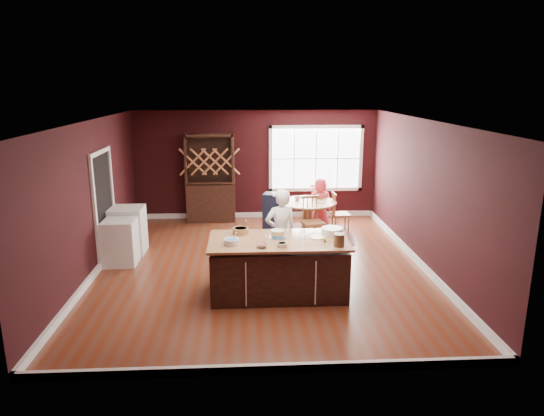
{
  "coord_description": "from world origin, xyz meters",
  "views": [
    {
      "loc": [
        -0.28,
        -8.52,
        3.32
      ],
      "look_at": [
        0.22,
        0.3,
        1.05
      ],
      "focal_mm": 32.0,
      "sensor_mm": 36.0,
      "label": 1
    }
  ],
  "objects_px": {
    "seated_woman": "(320,203)",
    "dryer": "(128,230)",
    "chair_east": "(341,212)",
    "layer_cake": "(278,234)",
    "dining_table": "(308,211)",
    "washer": "(120,242)",
    "chair_north": "(317,203)",
    "hutch": "(210,178)",
    "baker": "(280,233)",
    "kitchen_island": "(278,268)",
    "toddler": "(274,196)",
    "chair_south": "(313,220)",
    "high_chair": "(272,211)"
  },
  "relations": [
    {
      "from": "kitchen_island",
      "to": "baker",
      "type": "xyz_separation_m",
      "value": [
        0.09,
        0.79,
        0.35
      ]
    },
    {
      "from": "kitchen_island",
      "to": "chair_south",
      "type": "relative_size",
      "value": 2.15
    },
    {
      "from": "chair_south",
      "to": "seated_woman",
      "type": "height_order",
      "value": "seated_woman"
    },
    {
      "from": "chair_east",
      "to": "layer_cake",
      "type": "bearing_deg",
      "value": 149.19
    },
    {
      "from": "toddler",
      "to": "high_chair",
      "type": "bearing_deg",
      "value": -128.24
    },
    {
      "from": "hutch",
      "to": "high_chair",
      "type": "bearing_deg",
      "value": -32.32
    },
    {
      "from": "dining_table",
      "to": "washer",
      "type": "bearing_deg",
      "value": -155.38
    },
    {
      "from": "kitchen_island",
      "to": "washer",
      "type": "xyz_separation_m",
      "value": [
        -2.88,
        1.49,
        -0.01
      ]
    },
    {
      "from": "baker",
      "to": "chair_east",
      "type": "height_order",
      "value": "baker"
    },
    {
      "from": "chair_east",
      "to": "toddler",
      "type": "height_order",
      "value": "chair_east"
    },
    {
      "from": "chair_east",
      "to": "dryer",
      "type": "bearing_deg",
      "value": 100.9
    },
    {
      "from": "high_chair",
      "to": "toddler",
      "type": "xyz_separation_m",
      "value": [
        0.04,
        0.06,
        0.35
      ]
    },
    {
      "from": "dining_table",
      "to": "dryer",
      "type": "relative_size",
      "value": 1.36
    },
    {
      "from": "kitchen_island",
      "to": "toddler",
      "type": "xyz_separation_m",
      "value": [
        0.14,
        3.56,
        0.37
      ]
    },
    {
      "from": "dining_table",
      "to": "chair_north",
      "type": "xyz_separation_m",
      "value": [
        0.33,
        0.85,
        -0.03
      ]
    },
    {
      "from": "dining_table",
      "to": "chair_east",
      "type": "distance_m",
      "value": 0.77
    },
    {
      "from": "kitchen_island",
      "to": "chair_south",
      "type": "bearing_deg",
      "value": 70.03
    },
    {
      "from": "washer",
      "to": "hutch",
      "type": "bearing_deg",
      "value": 62.82
    },
    {
      "from": "dining_table",
      "to": "dryer",
      "type": "height_order",
      "value": "dryer"
    },
    {
      "from": "chair_south",
      "to": "toddler",
      "type": "height_order",
      "value": "chair_south"
    },
    {
      "from": "layer_cake",
      "to": "chair_south",
      "type": "distance_m",
      "value": 2.61
    },
    {
      "from": "chair_north",
      "to": "dryer",
      "type": "xyz_separation_m",
      "value": [
        -4.1,
        -1.93,
        -0.04
      ]
    },
    {
      "from": "layer_cake",
      "to": "high_chair",
      "type": "xyz_separation_m",
      "value": [
        0.1,
        3.42,
        -0.52
      ]
    },
    {
      "from": "seated_woman",
      "to": "layer_cake",
      "type": "bearing_deg",
      "value": 63.08
    },
    {
      "from": "baker",
      "to": "layer_cake",
      "type": "relative_size",
      "value": 5.25
    },
    {
      "from": "chair_east",
      "to": "hutch",
      "type": "height_order",
      "value": "hutch"
    },
    {
      "from": "chair_north",
      "to": "hutch",
      "type": "bearing_deg",
      "value": -10.33
    },
    {
      "from": "seated_woman",
      "to": "dryer",
      "type": "distance_m",
      "value": 4.38
    },
    {
      "from": "chair_north",
      "to": "dryer",
      "type": "distance_m",
      "value": 4.53
    },
    {
      "from": "chair_north",
      "to": "hutch",
      "type": "height_order",
      "value": "hutch"
    },
    {
      "from": "baker",
      "to": "dryer",
      "type": "xyz_separation_m",
      "value": [
        -2.97,
        1.34,
        -0.32
      ]
    },
    {
      "from": "chair_north",
      "to": "washer",
      "type": "height_order",
      "value": "chair_north"
    },
    {
      "from": "washer",
      "to": "dryer",
      "type": "relative_size",
      "value": 0.91
    },
    {
      "from": "chair_south",
      "to": "chair_north",
      "type": "bearing_deg",
      "value": 65.56
    },
    {
      "from": "dining_table",
      "to": "seated_woman",
      "type": "height_order",
      "value": "seated_woman"
    },
    {
      "from": "high_chair",
      "to": "dryer",
      "type": "relative_size",
      "value": 0.98
    },
    {
      "from": "baker",
      "to": "seated_woman",
      "type": "bearing_deg",
      "value": -129.65
    },
    {
      "from": "kitchen_island",
      "to": "toddler",
      "type": "distance_m",
      "value": 3.59
    },
    {
      "from": "hutch",
      "to": "dryer",
      "type": "bearing_deg",
      "value": -123.28
    },
    {
      "from": "chair_south",
      "to": "washer",
      "type": "height_order",
      "value": "chair_south"
    },
    {
      "from": "layer_cake",
      "to": "chair_east",
      "type": "distance_m",
      "value": 3.62
    },
    {
      "from": "chair_north",
      "to": "dryer",
      "type": "bearing_deg",
      "value": 23.04
    },
    {
      "from": "layer_cake",
      "to": "chair_north",
      "type": "relative_size",
      "value": 0.3
    },
    {
      "from": "chair_east",
      "to": "dryer",
      "type": "relative_size",
      "value": 1.01
    },
    {
      "from": "chair_east",
      "to": "toddler",
      "type": "xyz_separation_m",
      "value": [
        -1.52,
        0.3,
        0.34
      ]
    },
    {
      "from": "dining_table",
      "to": "layer_cake",
      "type": "bearing_deg",
      "value": -105.96
    },
    {
      "from": "kitchen_island",
      "to": "high_chair",
      "type": "xyz_separation_m",
      "value": [
        0.09,
        3.51,
        0.02
      ]
    },
    {
      "from": "kitchen_island",
      "to": "hutch",
      "type": "bearing_deg",
      "value": 107.14
    },
    {
      "from": "kitchen_island",
      "to": "chair_east",
      "type": "bearing_deg",
      "value": 63.12
    },
    {
      "from": "dryer",
      "to": "high_chair",
      "type": "bearing_deg",
      "value": 24.9
    }
  ]
}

